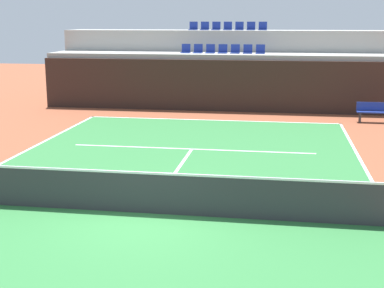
# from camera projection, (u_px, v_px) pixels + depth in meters

# --- Properties ---
(ground_plane) EXTENTS (80.00, 80.00, 0.00)m
(ground_plane) POSITION_uv_depth(u_px,v_px,m) (147.00, 214.00, 12.52)
(ground_plane) COLOR brown
(court_surface) EXTENTS (11.00, 24.00, 0.01)m
(court_surface) POSITION_uv_depth(u_px,v_px,m) (147.00, 213.00, 12.52)
(court_surface) COLOR #2D7238
(court_surface) RESTS_ON ground_plane
(baseline_far) EXTENTS (11.00, 0.10, 0.00)m
(baseline_far) POSITION_uv_depth(u_px,v_px,m) (212.00, 120.00, 24.02)
(baseline_far) COLOR white
(baseline_far) RESTS_ON court_surface
(service_line_far) EXTENTS (8.26, 0.10, 0.00)m
(service_line_far) POSITION_uv_depth(u_px,v_px,m) (192.00, 149.00, 18.68)
(service_line_far) COLOR white
(service_line_far) RESTS_ON court_surface
(centre_service_line) EXTENTS (0.10, 6.40, 0.00)m
(centre_service_line) POSITION_uv_depth(u_px,v_px,m) (174.00, 175.00, 15.60)
(centre_service_line) COLOR white
(centre_service_line) RESTS_ON court_surface
(back_wall) EXTENTS (17.33, 0.30, 2.43)m
(back_wall) POSITION_uv_depth(u_px,v_px,m) (219.00, 86.00, 26.25)
(back_wall) COLOR black
(back_wall) RESTS_ON ground_plane
(stands_tier_lower) EXTENTS (17.33, 2.40, 2.66)m
(stands_tier_lower) POSITION_uv_depth(u_px,v_px,m) (222.00, 80.00, 27.52)
(stands_tier_lower) COLOR #9E9E99
(stands_tier_lower) RESTS_ON ground_plane
(stands_tier_upper) EXTENTS (17.33, 2.40, 3.74)m
(stands_tier_upper) POSITION_uv_depth(u_px,v_px,m) (227.00, 65.00, 29.71)
(stands_tier_upper) COLOR #9E9E99
(stands_tier_upper) RESTS_ON ground_plane
(seating_row_lower) EXTENTS (4.15, 0.44, 0.44)m
(seating_row_lower) POSITION_uv_depth(u_px,v_px,m) (223.00, 51.00, 27.29)
(seating_row_lower) COLOR navy
(seating_row_lower) RESTS_ON stands_tier_lower
(seating_row_upper) EXTENTS (4.15, 0.44, 0.44)m
(seating_row_upper) POSITION_uv_depth(u_px,v_px,m) (228.00, 28.00, 29.36)
(seating_row_upper) COLOR navy
(seating_row_upper) RESTS_ON stands_tier_upper
(tennis_net) EXTENTS (11.08, 0.08, 1.07)m
(tennis_net) POSITION_uv_depth(u_px,v_px,m) (147.00, 192.00, 12.41)
(tennis_net) COLOR black
(tennis_net) RESTS_ON court_surface
(player_bench) EXTENTS (1.50, 0.40, 0.85)m
(player_bench) POSITION_uv_depth(u_px,v_px,m) (375.00, 111.00, 23.48)
(player_bench) COLOR navy
(player_bench) RESTS_ON ground_plane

